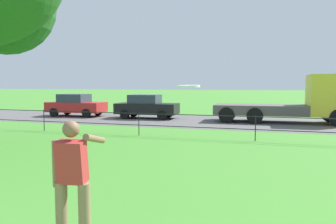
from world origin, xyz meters
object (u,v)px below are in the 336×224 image
frisbee (189,86)px  car_black_far_right (147,106)px  car_red_center (76,105)px  person_thrower (73,180)px  flatbed_truck_left (300,102)px

frisbee → car_black_far_right: frisbee is taller
car_red_center → car_black_far_right: 5.25m
person_thrower → car_red_center: person_thrower is taller
car_red_center → frisbee: bearing=-53.1°
frisbee → car_red_center: size_ratio=0.09×
frisbee → flatbed_truck_left: 16.28m
car_black_far_right → frisbee: bearing=-67.3°
person_thrower → car_black_far_right: (-5.15, 16.09, -0.14)m
car_red_center → car_black_far_right: size_ratio=1.00×
car_red_center → car_black_far_right: (5.25, 0.07, 0.00)m
person_thrower → car_red_center: 19.10m
frisbee → person_thrower: bearing=-175.3°
flatbed_truck_left → frisbee: bearing=-99.2°
person_thrower → flatbed_truck_left: 16.70m
person_thrower → flatbed_truck_left: (4.13, 16.17, 0.30)m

